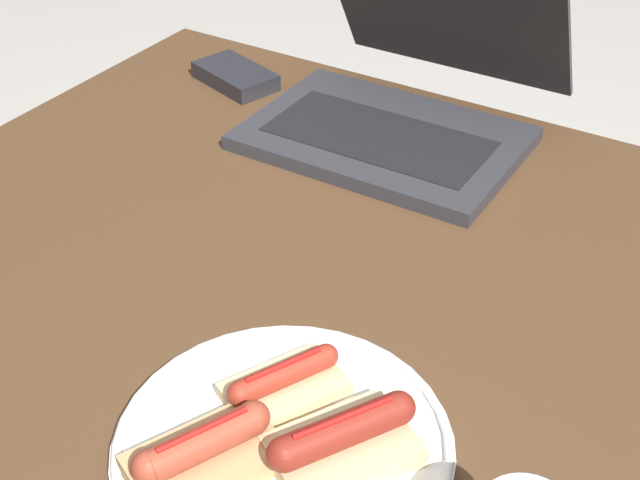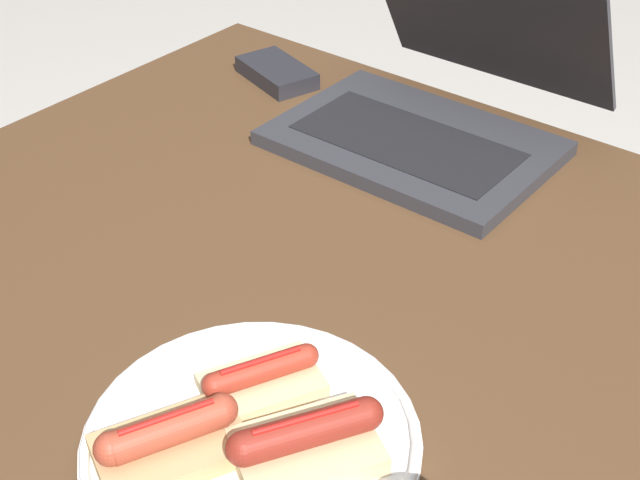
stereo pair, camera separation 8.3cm
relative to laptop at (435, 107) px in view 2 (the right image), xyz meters
name	(u,v)px [view 2 (the right image)]	position (x,y,z in m)	size (l,w,h in m)	color
desk	(364,358)	(0.13, -0.32, -0.11)	(1.14, 0.87, 0.74)	#4C331E
laptop	(435,107)	(0.00, 0.00, 0.00)	(0.32, 0.33, 0.21)	#2D2D33
plate	(252,440)	(0.16, -0.52, -0.03)	(0.27, 0.27, 0.02)	white
sausage_toast_left	(169,440)	(0.13, -0.57, -0.01)	(0.11, 0.13, 0.04)	tan
sausage_toast_middle	(306,442)	(0.21, -0.51, -0.01)	(0.12, 0.13, 0.05)	#D6B784
sausage_toast_right	(262,378)	(0.14, -0.48, -0.01)	(0.10, 0.11, 0.04)	#D6B784
external_drive	(277,73)	(-0.25, 0.00, -0.03)	(0.13, 0.10, 0.02)	#232328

